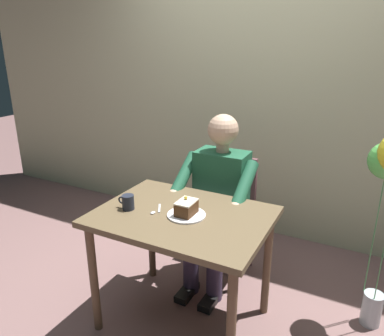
{
  "coord_description": "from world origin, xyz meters",
  "views": [
    {
      "loc": [
        -0.92,
        1.66,
        1.69
      ],
      "look_at": [
        -0.01,
        -0.1,
        1.0
      ],
      "focal_mm": 34.13,
      "sensor_mm": 36.0,
      "label": 1
    }
  ],
  "objects_px": {
    "chair": "(226,210)",
    "dessert_spoon": "(156,211)",
    "seated_person": "(217,200)",
    "coffee_cup": "(128,202)",
    "dining_table": "(183,229)",
    "cake_slice": "(186,208)"
  },
  "relations": [
    {
      "from": "seated_person",
      "to": "dessert_spoon",
      "type": "xyz_separation_m",
      "value": [
        0.15,
        0.54,
        0.11
      ]
    },
    {
      "from": "seated_person",
      "to": "dessert_spoon",
      "type": "distance_m",
      "value": 0.58
    },
    {
      "from": "chair",
      "to": "seated_person",
      "type": "distance_m",
      "value": 0.23
    },
    {
      "from": "seated_person",
      "to": "coffee_cup",
      "type": "height_order",
      "value": "seated_person"
    },
    {
      "from": "chair",
      "to": "coffee_cup",
      "type": "distance_m",
      "value": 0.89
    },
    {
      "from": "coffee_cup",
      "to": "dessert_spoon",
      "type": "relative_size",
      "value": 0.77
    },
    {
      "from": "chair",
      "to": "cake_slice",
      "type": "distance_m",
      "value": 0.76
    },
    {
      "from": "chair",
      "to": "dessert_spoon",
      "type": "height_order",
      "value": "chair"
    },
    {
      "from": "cake_slice",
      "to": "dessert_spoon",
      "type": "bearing_deg",
      "value": 9.59
    },
    {
      "from": "coffee_cup",
      "to": "dessert_spoon",
      "type": "xyz_separation_m",
      "value": [
        -0.16,
        -0.05,
        -0.04
      ]
    },
    {
      "from": "dining_table",
      "to": "coffee_cup",
      "type": "bearing_deg",
      "value": 16.55
    },
    {
      "from": "cake_slice",
      "to": "coffee_cup",
      "type": "height_order",
      "value": "cake_slice"
    },
    {
      "from": "cake_slice",
      "to": "dessert_spoon",
      "type": "distance_m",
      "value": 0.19
    },
    {
      "from": "dining_table",
      "to": "dessert_spoon",
      "type": "xyz_separation_m",
      "value": [
        0.15,
        0.04,
        0.1
      ]
    },
    {
      "from": "dining_table",
      "to": "coffee_cup",
      "type": "xyz_separation_m",
      "value": [
        0.32,
        0.09,
        0.14
      ]
    },
    {
      "from": "chair",
      "to": "dessert_spoon",
      "type": "bearing_deg",
      "value": 77.83
    },
    {
      "from": "seated_person",
      "to": "coffee_cup",
      "type": "distance_m",
      "value": 0.69
    },
    {
      "from": "seated_person",
      "to": "dessert_spoon",
      "type": "relative_size",
      "value": 8.89
    },
    {
      "from": "dining_table",
      "to": "seated_person",
      "type": "bearing_deg",
      "value": -90.0
    },
    {
      "from": "chair",
      "to": "dessert_spoon",
      "type": "relative_size",
      "value": 6.38
    },
    {
      "from": "dessert_spoon",
      "to": "chair",
      "type": "bearing_deg",
      "value": -102.17
    },
    {
      "from": "dining_table",
      "to": "seated_person",
      "type": "height_order",
      "value": "seated_person"
    }
  ]
}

